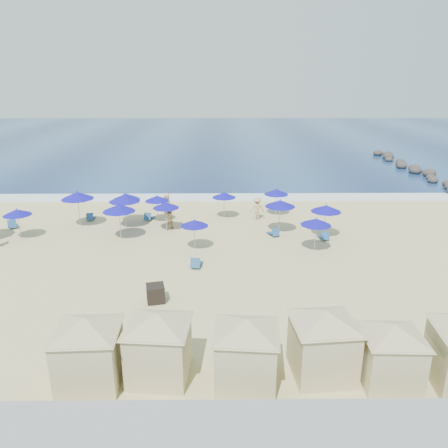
% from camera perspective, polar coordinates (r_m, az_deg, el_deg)
% --- Properties ---
extents(ground, '(160.00, 160.00, 0.00)m').
position_cam_1_polar(ground, '(25.12, -4.32, -5.92)').
color(ground, '#CCBC81').
rests_on(ground, ground).
extents(ocean, '(160.00, 80.00, 0.06)m').
position_cam_1_polar(ocean, '(78.49, -1.80, 11.08)').
color(ocean, navy).
rests_on(ocean, ground).
extents(surf_line, '(160.00, 2.50, 0.08)m').
position_cam_1_polar(surf_line, '(39.70, -2.94, 3.49)').
color(surf_line, white).
rests_on(surf_line, ground).
extents(rock_jetty, '(2.56, 26.66, 0.96)m').
position_cam_1_polar(rock_jetty, '(53.62, 24.24, 6.23)').
color(rock_jetty, '#2A2523').
rests_on(rock_jetty, ground).
extents(trash_bin, '(1.02, 1.02, 0.85)m').
position_cam_1_polar(trash_bin, '(21.77, -8.93, -8.94)').
color(trash_bin, black).
rests_on(trash_bin, ground).
extents(cabana_0, '(4.59, 4.59, 2.88)m').
position_cam_1_polar(cabana_0, '(16.47, -17.41, -14.53)').
color(cabana_0, '#C5B787').
rests_on(cabana_0, ground).
extents(cabana_1, '(4.55, 4.55, 2.87)m').
position_cam_1_polar(cabana_1, '(16.25, -8.59, -14.34)').
color(cabana_1, '#C5B787').
rests_on(cabana_1, ground).
extents(cabana_2, '(4.53, 4.53, 2.85)m').
position_cam_1_polar(cabana_2, '(15.79, 2.91, -15.26)').
color(cabana_2, '#C5B787').
rests_on(cabana_2, ground).
extents(cabana_3, '(4.61, 4.61, 2.91)m').
position_cam_1_polar(cabana_3, '(16.56, 12.89, -13.86)').
color(cabana_3, '#C5B787').
rests_on(cabana_3, ground).
extents(cabana_4, '(4.19, 4.19, 2.63)m').
position_cam_1_polar(cabana_4, '(16.88, 21.08, -14.68)').
color(cabana_4, '#C5B787').
rests_on(cabana_4, ground).
extents(umbrella_1, '(1.89, 1.89, 2.15)m').
position_cam_1_polar(umbrella_1, '(32.19, -25.41, 1.40)').
color(umbrella_1, '#A5A8AD').
rests_on(umbrella_1, ground).
extents(umbrella_2, '(2.37, 2.37, 2.69)m').
position_cam_1_polar(umbrella_2, '(33.13, -18.62, 3.55)').
color(umbrella_2, '#A5A8AD').
rests_on(umbrella_2, ground).
extents(umbrella_3, '(2.22, 2.22, 2.53)m').
position_cam_1_polar(umbrella_3, '(29.71, -13.58, 2.05)').
color(umbrella_3, '#A5A8AD').
rests_on(umbrella_3, ground).
extents(umbrella_4, '(2.07, 2.07, 2.36)m').
position_cam_1_polar(umbrella_4, '(33.03, -12.67, 3.51)').
color(umbrella_4, '#A5A8AD').
rests_on(umbrella_4, ground).
extents(umbrella_5, '(1.91, 1.91, 2.17)m').
position_cam_1_polar(umbrella_5, '(30.91, -7.60, 2.46)').
color(umbrella_5, '#A5A8AD').
rests_on(umbrella_5, ground).
extents(umbrella_6, '(1.79, 1.79, 2.04)m').
position_cam_1_polar(umbrella_6, '(27.30, -3.90, 0.14)').
color(umbrella_6, '#A5A8AD').
rests_on(umbrella_6, ground).
extents(umbrella_7, '(1.87, 1.87, 2.12)m').
position_cam_1_polar(umbrella_7, '(33.47, 0.00, 3.81)').
color(umbrella_7, '#A5A8AD').
rests_on(umbrella_7, ground).
extents(umbrella_8, '(2.15, 2.15, 2.44)m').
position_cam_1_polar(umbrella_8, '(30.47, 7.35, 2.69)').
color(umbrella_8, '#A5A8AD').
rests_on(umbrella_8, ground).
extents(umbrella_9, '(1.94, 1.94, 2.21)m').
position_cam_1_polar(umbrella_9, '(34.35, 6.86, 4.20)').
color(umbrella_9, '#A5A8AD').
rests_on(umbrella_9, ground).
extents(umbrella_10, '(2.08, 2.08, 2.37)m').
position_cam_1_polar(umbrella_10, '(30.06, 13.19, 2.00)').
color(umbrella_10, '#A5A8AD').
rests_on(umbrella_10, ground).
extents(umbrella_11, '(1.95, 1.95, 2.22)m').
position_cam_1_polar(umbrella_11, '(27.54, 11.93, 0.28)').
color(umbrella_11, '#A5A8AD').
rests_on(umbrella_11, ground).
extents(umbrella_12, '(2.26, 2.26, 2.57)m').
position_cam_1_polar(umbrella_12, '(31.89, -12.89, 3.31)').
color(umbrella_12, '#A5A8AD').
rests_on(umbrella_12, ground).
extents(umbrella_13, '(1.84, 1.84, 2.10)m').
position_cam_1_polar(umbrella_13, '(32.99, -8.75, 3.33)').
color(umbrella_13, '#A5A8AD').
rests_on(umbrella_13, ground).
extents(beach_chair_0, '(1.06, 1.42, 0.72)m').
position_cam_1_polar(beach_chair_0, '(35.23, -25.93, -0.06)').
color(beach_chair_0, navy).
rests_on(beach_chair_0, ground).
extents(beach_chair_1, '(0.63, 1.22, 0.65)m').
position_cam_1_polar(beach_chair_1, '(34.94, -17.03, 0.85)').
color(beach_chair_1, navy).
rests_on(beach_chair_1, ground).
extents(beach_chair_2, '(0.72, 1.26, 0.65)m').
position_cam_1_polar(beach_chair_2, '(33.94, -9.79, 0.90)').
color(beach_chair_2, navy).
rests_on(beach_chair_2, ground).
extents(beach_chair_3, '(0.71, 1.30, 0.68)m').
position_cam_1_polar(beach_chair_3, '(25.31, -3.64, -5.12)').
color(beach_chair_3, navy).
rests_on(beach_chair_3, ground).
extents(beach_chair_4, '(0.86, 1.25, 0.63)m').
position_cam_1_polar(beach_chair_4, '(30.29, 6.50, -1.15)').
color(beach_chair_4, navy).
rests_on(beach_chair_4, ground).
extents(beach_chair_5, '(0.64, 1.25, 0.66)m').
position_cam_1_polar(beach_chair_5, '(30.17, 12.88, -1.58)').
color(beach_chair_5, navy).
rests_on(beach_chair_5, ground).
extents(beachgoer_1, '(0.99, 1.05, 1.71)m').
position_cam_1_polar(beachgoer_1, '(31.48, -7.29, 0.82)').
color(beachgoer_1, tan).
rests_on(beachgoer_1, ground).
extents(beachgoer_2, '(1.19, 0.75, 1.76)m').
position_cam_1_polar(beachgoer_2, '(33.41, 4.32, 2.02)').
color(beachgoer_2, tan).
rests_on(beachgoer_2, ground).
extents(beachgoer_3, '(0.89, 0.97, 1.67)m').
position_cam_1_polar(beachgoer_3, '(35.16, -7.44, 2.69)').
color(beachgoer_3, tan).
rests_on(beachgoer_3, ground).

